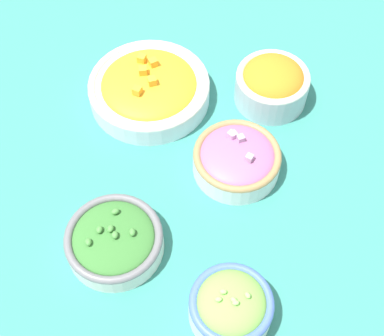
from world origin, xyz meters
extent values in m
plane|color=#337F75|center=(0.00, 0.00, 0.00)|extent=(3.00, 3.00, 0.00)
cylinder|color=silver|center=(-0.13, 0.09, 0.02)|extent=(0.14, 0.14, 0.03)
torus|color=slate|center=(-0.13, 0.09, 0.03)|extent=(0.14, 0.14, 0.01)
ellipsoid|color=#387533|center=(-0.13, 0.09, 0.03)|extent=(0.12, 0.12, 0.02)
ellipsoid|color=#47893D|center=(-0.13, 0.09, 0.05)|extent=(0.01, 0.01, 0.01)
ellipsoid|color=#47893D|center=(-0.13, 0.11, 0.05)|extent=(0.01, 0.01, 0.01)
ellipsoid|color=#47893D|center=(-0.14, 0.09, 0.05)|extent=(0.01, 0.01, 0.01)
ellipsoid|color=#47893D|center=(-0.10, 0.09, 0.05)|extent=(0.01, 0.01, 0.01)
ellipsoid|color=#47893D|center=(-0.15, 0.12, 0.05)|extent=(0.01, 0.01, 0.01)
ellipsoid|color=#47893D|center=(-0.13, 0.06, 0.05)|extent=(0.01, 0.01, 0.01)
cylinder|color=white|center=(0.03, -0.07, 0.02)|extent=(0.14, 0.14, 0.04)
torus|color=#997A4C|center=(0.03, -0.07, 0.04)|extent=(0.14, 0.14, 0.01)
ellipsoid|color=#9E5B8E|center=(0.03, -0.07, 0.04)|extent=(0.12, 0.12, 0.03)
cube|color=#C699C1|center=(0.02, -0.08, 0.05)|extent=(0.01, 0.01, 0.01)
cube|color=#C699C1|center=(0.05, -0.07, 0.05)|extent=(0.01, 0.01, 0.01)
cube|color=#C699C1|center=(0.06, -0.05, 0.05)|extent=(0.01, 0.01, 0.01)
cube|color=#C699C1|center=(0.06, -0.06, 0.05)|extent=(0.01, 0.01, 0.01)
cylinder|color=silver|center=(-0.21, -0.08, 0.02)|extent=(0.11, 0.11, 0.04)
torus|color=#4766B7|center=(-0.21, -0.08, 0.04)|extent=(0.11, 0.11, 0.01)
ellipsoid|color=#7ABC4C|center=(-0.21, -0.08, 0.04)|extent=(0.09, 0.09, 0.04)
ellipsoid|color=#99D166|center=(-0.21, -0.09, 0.07)|extent=(0.01, 0.01, 0.01)
ellipsoid|color=#99D166|center=(-0.20, -0.07, 0.07)|extent=(0.01, 0.01, 0.01)
ellipsoid|color=#99D166|center=(-0.21, -0.09, 0.07)|extent=(0.01, 0.01, 0.01)
ellipsoid|color=#99D166|center=(-0.21, -0.07, 0.07)|extent=(0.01, 0.01, 0.01)
ellipsoid|color=#99D166|center=(-0.20, -0.10, 0.07)|extent=(0.01, 0.01, 0.01)
cylinder|color=silver|center=(0.15, 0.10, 0.02)|extent=(0.21, 0.21, 0.04)
torus|color=silver|center=(0.15, 0.10, 0.04)|extent=(0.21, 0.21, 0.01)
ellipsoid|color=orange|center=(0.15, 0.10, 0.04)|extent=(0.16, 0.16, 0.03)
cube|color=#F4A828|center=(0.14, 0.09, 0.06)|extent=(0.02, 0.02, 0.01)
cube|color=#F4A828|center=(0.16, 0.11, 0.06)|extent=(0.02, 0.02, 0.01)
cube|color=#F4A828|center=(0.19, 0.12, 0.06)|extent=(0.02, 0.02, 0.01)
cube|color=#F4A828|center=(0.12, 0.11, 0.06)|extent=(0.02, 0.02, 0.01)
cube|color=#F4A828|center=(0.18, 0.10, 0.06)|extent=(0.02, 0.02, 0.01)
cylinder|color=#B2C1CC|center=(0.19, -0.11, 0.03)|extent=(0.12, 0.12, 0.05)
torus|color=silver|center=(0.19, -0.11, 0.05)|extent=(0.12, 0.12, 0.01)
ellipsoid|color=orange|center=(0.19, -0.11, 0.05)|extent=(0.10, 0.10, 0.04)
camera|label=1|loc=(-0.44, -0.07, 0.71)|focal=50.00mm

